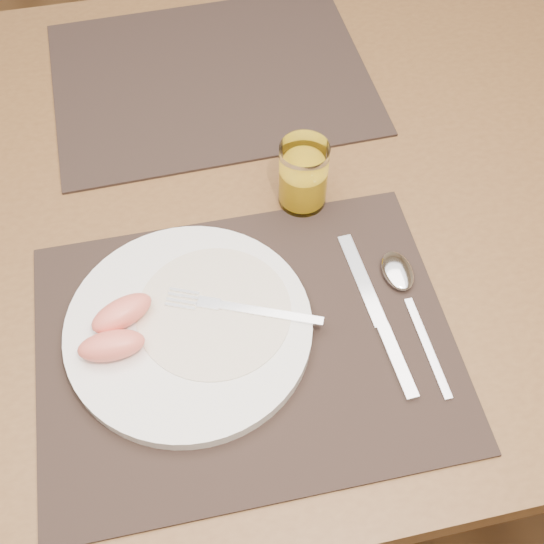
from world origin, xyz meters
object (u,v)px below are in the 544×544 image
(placemat_far, at_px, (211,77))
(fork, at_px, (230,307))
(placemat_near, at_px, (246,344))
(knife, at_px, (382,326))
(spoon, at_px, (402,282))
(table, at_px, (231,232))
(juice_glass, at_px, (303,177))
(plate, at_px, (189,328))

(placemat_far, distance_m, fork, 0.41)
(placemat_near, xyz_separation_m, knife, (0.15, -0.01, 0.00))
(placemat_near, bearing_deg, knife, -4.80)
(placemat_near, relative_size, placemat_far, 1.00)
(placemat_near, bearing_deg, fork, 103.74)
(placemat_near, height_order, spoon, spoon)
(table, xyz_separation_m, fork, (-0.03, -0.18, 0.11))
(knife, relative_size, juice_glass, 2.44)
(spoon, bearing_deg, plate, -177.76)
(knife, xyz_separation_m, juice_glass, (-0.04, 0.20, 0.04))
(plate, xyz_separation_m, juice_glass, (0.17, 0.16, 0.03))
(spoon, bearing_deg, juice_glass, 118.57)
(plate, height_order, knife, plate)
(fork, bearing_deg, knife, -17.49)
(fork, distance_m, knife, 0.17)
(table, bearing_deg, knife, -60.61)
(fork, relative_size, spoon, 0.87)
(knife, bearing_deg, table, 119.39)
(spoon, bearing_deg, fork, 179.69)
(spoon, bearing_deg, knife, -128.21)
(placemat_far, bearing_deg, knife, -75.58)
(plate, relative_size, spoon, 1.41)
(placemat_far, relative_size, spoon, 2.35)
(table, bearing_deg, placemat_far, 86.17)
(spoon, relative_size, juice_glass, 2.12)
(table, bearing_deg, spoon, -47.16)
(table, relative_size, placemat_far, 3.11)
(table, relative_size, plate, 5.19)
(placemat_far, height_order, fork, fork)
(table, height_order, knife, knife)
(knife, bearing_deg, plate, 169.22)
(plate, bearing_deg, spoon, 2.24)
(placemat_far, height_order, plate, plate)
(placemat_far, bearing_deg, table, -93.83)
(table, distance_m, fork, 0.21)
(juice_glass, bearing_deg, placemat_near, -120.36)
(table, distance_m, knife, 0.28)
(placemat_far, relative_size, juice_glass, 4.98)
(plate, distance_m, fork, 0.05)
(placemat_near, bearing_deg, juice_glass, 59.64)
(table, distance_m, plate, 0.23)
(table, bearing_deg, plate, -111.87)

